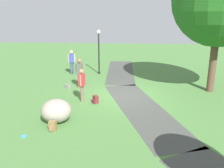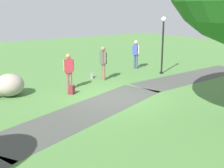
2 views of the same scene
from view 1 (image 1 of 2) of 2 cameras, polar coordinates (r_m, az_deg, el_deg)
name	(u,v)px [view 1 (image 1 of 2)]	position (r m, az deg, el deg)	size (l,w,h in m)	color
ground_plane	(125,96)	(13.63, 2.97, -2.80)	(48.00, 48.00, 0.00)	#49773A
footpath_segment_near	(121,71)	(19.40, 2.02, 3.08)	(8.05, 2.21, 0.01)	#434541
footpath_segment_mid	(142,108)	(11.95, 6.99, -5.73)	(8.23, 4.30, 0.01)	#434541
lamp_post	(99,47)	(18.22, -3.12, 8.70)	(0.28, 0.28, 3.27)	black
lawn_boulder	(56,111)	(10.59, -12.96, -6.16)	(1.66, 1.68, 0.99)	gray
woman_with_handbag	(80,71)	(14.98, -7.59, 3.06)	(0.28, 0.52, 1.80)	brown
man_near_boulder	(82,83)	(12.65, -7.09, 0.30)	(0.51, 0.30, 1.71)	#765F4E
passerby_on_path	(72,60)	(18.48, -9.44, 5.50)	(0.31, 0.51, 1.79)	#3A4F60
handbag_on_grass	(67,86)	(15.14, -10.42, -0.52)	(0.38, 0.38, 0.31)	gray
backpack_by_boulder	(53,126)	(9.98, -13.80, -9.58)	(0.29, 0.31, 0.40)	olive
spare_backpack_on_lawn	(95,99)	(12.52, -3.92, -3.65)	(0.35, 0.35, 0.40)	maroon
frisbee_on_grass	(24,136)	(9.94, -20.03, -11.43)	(0.23, 0.23, 0.02)	#3895E3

